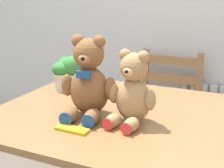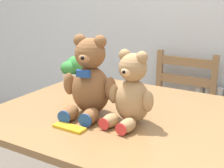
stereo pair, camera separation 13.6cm
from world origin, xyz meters
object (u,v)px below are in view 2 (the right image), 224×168
(potted_plant, at_px, (76,71))
(chocolate_bar, at_px, (69,128))
(teddy_bear_left, at_px, (89,81))
(wooden_chair_behind, at_px, (176,118))
(teddy_bear_right, at_px, (131,93))

(potted_plant, relative_size, chocolate_bar, 1.39)
(teddy_bear_left, height_order, potted_plant, teddy_bear_left)
(wooden_chair_behind, distance_m, teddy_bear_right, 1.00)
(chocolate_bar, bearing_deg, teddy_bear_right, 45.21)
(teddy_bear_left, bearing_deg, potted_plant, -54.44)
(potted_plant, distance_m, chocolate_bar, 0.59)
(potted_plant, bearing_deg, teddy_bear_left, -44.98)
(wooden_chair_behind, distance_m, chocolate_bar, 1.13)
(wooden_chair_behind, xyz_separation_m, teddy_bear_right, (0.09, -0.89, 0.45))
(teddy_bear_left, bearing_deg, wooden_chair_behind, -107.35)
(teddy_bear_right, xyz_separation_m, potted_plant, (-0.51, 0.30, -0.03))
(wooden_chair_behind, xyz_separation_m, teddy_bear_left, (-0.12, -0.89, 0.48))
(wooden_chair_behind, bearing_deg, potted_plant, 54.55)
(wooden_chair_behind, relative_size, chocolate_bar, 6.35)
(wooden_chair_behind, bearing_deg, teddy_bear_left, 82.11)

